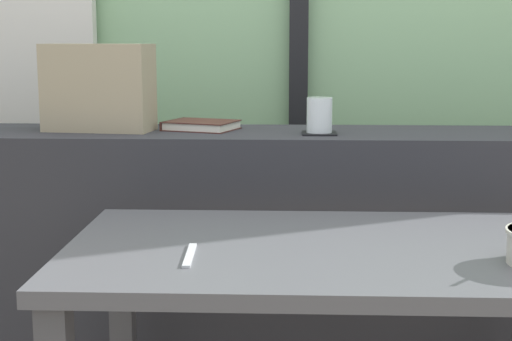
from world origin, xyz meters
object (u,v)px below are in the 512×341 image
(breakfast_table, at_px, (330,291))
(closed_book, at_px, (201,125))
(juice_glass, at_px, (319,116))
(throw_pillow, at_px, (99,88))
(fork_utensil, at_px, (190,255))
(coaster_square, at_px, (319,133))

(breakfast_table, bearing_deg, closed_book, 117.62)
(juice_glass, height_order, throw_pillow, throw_pillow)
(breakfast_table, height_order, juice_glass, juice_glass)
(breakfast_table, bearing_deg, fork_utensil, -160.83)
(coaster_square, distance_m, throw_pillow, 0.68)
(breakfast_table, relative_size, fork_utensil, 6.84)
(coaster_square, xyz_separation_m, throw_pillow, (-0.66, 0.06, 0.13))
(breakfast_table, relative_size, juice_glass, 11.36)
(breakfast_table, bearing_deg, coaster_square, 90.37)
(breakfast_table, xyz_separation_m, throw_pillow, (-0.66, 0.65, 0.41))
(closed_book, bearing_deg, juice_glass, -15.59)
(breakfast_table, height_order, closed_book, closed_book)
(juice_glass, bearing_deg, closed_book, 164.41)
(coaster_square, height_order, throw_pillow, throw_pillow)
(breakfast_table, distance_m, coaster_square, 0.66)
(breakfast_table, xyz_separation_m, fork_utensil, (-0.30, -0.10, 0.11))
(juice_glass, height_order, closed_book, juice_glass)
(throw_pillow, bearing_deg, coaster_square, -5.14)
(coaster_square, relative_size, throw_pillow, 0.31)
(closed_book, xyz_separation_m, throw_pillow, (-0.30, -0.04, 0.12))
(breakfast_table, xyz_separation_m, coaster_square, (-0.00, 0.59, 0.28))
(breakfast_table, bearing_deg, throw_pillow, 135.56)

